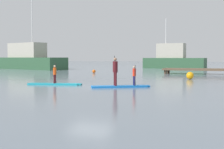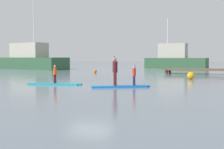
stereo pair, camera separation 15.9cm
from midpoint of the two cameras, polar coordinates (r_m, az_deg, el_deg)
The scene contains 11 objects.
ground_plane at distance 18.56m, azimuth -4.05°, elevation -2.22°, with size 240.00×240.00×0.00m, color slate.
paddleboard_near at distance 20.41m, azimuth -10.18°, elevation -1.64°, with size 3.37×1.24×0.10m.
paddler_child_solo at distance 20.37m, azimuth -10.18°, elevation 0.25°, with size 0.23×0.39×1.26m.
paddleboard_far at distance 18.41m, azimuth 1.27°, elevation -2.10°, with size 3.13×2.15×0.10m.
paddler_adult at distance 18.29m, azimuth 0.31°, elevation 0.86°, with size 0.38×0.45×1.68m.
paddler_child_front at distance 18.53m, azimuth 3.67°, elevation 0.00°, with size 0.27×0.35×1.17m.
fishing_boat_white_large at distance 49.18m, azimuth -14.66°, elevation 2.56°, with size 13.93×7.43×10.53m.
motor_boat_small_navy at distance 50.62m, azimuth 10.53°, elevation 2.64°, with size 9.59×3.59×7.67m.
floating_dock at distance 34.23m, azimuth 16.47°, elevation 0.82°, with size 9.12×2.33×0.56m.
mooring_buoy_near at distance 25.98m, azimuth 13.29°, elevation -0.17°, with size 0.57×0.57×0.57m, color orange.
mooring_buoy_mid at distance 35.37m, azimuth -3.30°, elevation 0.56°, with size 0.37×0.37×0.37m, color orange.
Camera 1 is at (7.35, -16.95, 1.68)m, focal length 52.39 mm.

